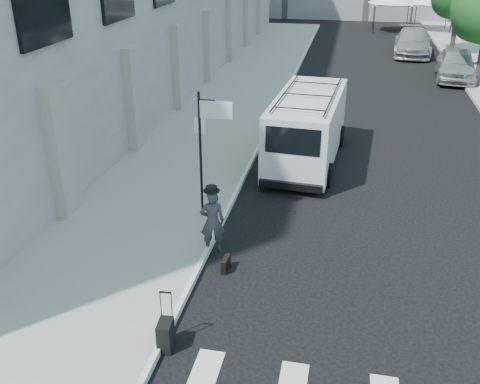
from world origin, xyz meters
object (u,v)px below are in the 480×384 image
at_px(suitcase, 166,335).
at_px(cargo_van, 308,127).
at_px(briefcase, 226,264).
at_px(parked_car_a, 456,64).
at_px(parked_car_c, 413,42).
at_px(parked_car_b, 412,42).
at_px(businessman, 212,221).

relative_size(suitcase, cargo_van, 0.18).
relative_size(briefcase, suitcase, 0.37).
distance_m(parked_car_a, parked_car_c, 6.94).
height_order(parked_car_a, parked_car_b, parked_car_a).
bearing_deg(parked_car_b, cargo_van, -96.46).
xyz_separation_m(parked_car_a, parked_car_b, (-1.77, 7.09, -0.09)).
distance_m(briefcase, cargo_van, 7.58).
xyz_separation_m(businessman, briefcase, (0.52, -0.80, -0.66)).
bearing_deg(cargo_van, parked_car_c, 79.45).
bearing_deg(parked_car_a, cargo_van, -112.05).
height_order(cargo_van, parked_car_a, cargo_van).
bearing_deg(businessman, suitcase, 70.86).
distance_m(suitcase, parked_car_a, 25.30).
height_order(businessman, parked_car_b, businessman).
height_order(businessman, cargo_van, cargo_van).
relative_size(parked_car_a, parked_car_b, 1.08).
bearing_deg(parked_car_a, suitcase, -104.92).
bearing_deg(businessman, briefcase, 103.87).
distance_m(businessman, briefcase, 1.16).
height_order(suitcase, parked_car_a, parked_car_a).
bearing_deg(cargo_van, suitcase, -95.78).
height_order(cargo_van, parked_car_c, cargo_van).
relative_size(parked_car_b, parked_car_c, 0.81).
relative_size(businessman, parked_car_a, 0.34).
distance_m(briefcase, parked_car_a, 22.47).
xyz_separation_m(briefcase, parked_car_b, (6.38, 28.02, 0.59)).
bearing_deg(businessman, parked_car_b, -123.36).
bearing_deg(parked_car_b, parked_car_c, -81.99).
distance_m(suitcase, parked_car_b, 31.62).
relative_size(businessman, suitcase, 1.41).
distance_m(businessman, suitcase, 3.67).
bearing_deg(briefcase, parked_car_a, 71.82).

